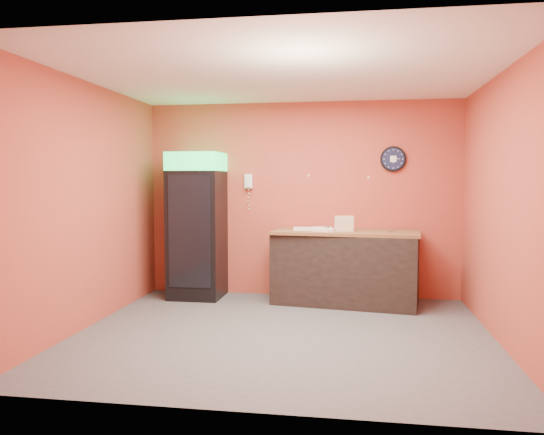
# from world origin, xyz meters

# --- Properties ---
(floor) EXTENTS (4.50, 4.50, 0.00)m
(floor) POSITION_xyz_m (0.00, 0.00, 0.00)
(floor) COLOR #47474C
(floor) RESTS_ON ground
(back_wall) EXTENTS (4.50, 0.02, 2.80)m
(back_wall) POSITION_xyz_m (0.00, 2.00, 1.40)
(back_wall) COLOR #B04531
(back_wall) RESTS_ON floor
(left_wall) EXTENTS (0.02, 4.00, 2.80)m
(left_wall) POSITION_xyz_m (-2.25, 0.00, 1.40)
(left_wall) COLOR #B04531
(left_wall) RESTS_ON floor
(right_wall) EXTENTS (0.02, 4.00, 2.80)m
(right_wall) POSITION_xyz_m (2.25, 0.00, 1.40)
(right_wall) COLOR #B04531
(right_wall) RESTS_ON floor
(ceiling) EXTENTS (4.50, 4.00, 0.02)m
(ceiling) POSITION_xyz_m (0.00, 0.00, 2.80)
(ceiling) COLOR white
(ceiling) RESTS_ON back_wall
(beverage_cooler) EXTENTS (0.72, 0.74, 2.07)m
(beverage_cooler) POSITION_xyz_m (-1.46, 1.60, 1.01)
(beverage_cooler) COLOR black
(beverage_cooler) RESTS_ON floor
(prep_counter) EXTENTS (2.02, 1.12, 0.96)m
(prep_counter) POSITION_xyz_m (0.65, 1.57, 0.48)
(prep_counter) COLOR black
(prep_counter) RESTS_ON floor
(wall_clock) EXTENTS (0.36, 0.06, 0.36)m
(wall_clock) POSITION_xyz_m (1.29, 1.97, 1.98)
(wall_clock) COLOR black
(wall_clock) RESTS_ON back_wall
(wall_phone) EXTENTS (0.11, 0.10, 0.21)m
(wall_phone) POSITION_xyz_m (-0.77, 1.95, 1.67)
(wall_phone) COLOR white
(wall_phone) RESTS_ON back_wall
(butcher_paper) EXTENTS (2.02, 1.05, 0.04)m
(butcher_paper) POSITION_xyz_m (0.65, 1.57, 0.98)
(butcher_paper) COLOR brown
(butcher_paper) RESTS_ON prep_counter
(sub_roll_stack) EXTENTS (0.26, 0.14, 0.21)m
(sub_roll_stack) POSITION_xyz_m (0.63, 1.46, 1.10)
(sub_roll_stack) COLOR beige
(sub_roll_stack) RESTS_ON butcher_paper
(wrapped_sandwich_left) EXTENTS (0.30, 0.12, 0.04)m
(wrapped_sandwich_left) POSITION_xyz_m (0.10, 1.51, 1.02)
(wrapped_sandwich_left) COLOR silver
(wrapped_sandwich_left) RESTS_ON butcher_paper
(wrapped_sandwich_mid) EXTENTS (0.33, 0.22, 0.04)m
(wrapped_sandwich_mid) POSITION_xyz_m (0.36, 1.41, 1.02)
(wrapped_sandwich_mid) COLOR silver
(wrapped_sandwich_mid) RESTS_ON butcher_paper
(wrapped_sandwich_right) EXTENTS (0.27, 0.18, 0.04)m
(wrapped_sandwich_right) POSITION_xyz_m (0.32, 1.71, 1.02)
(wrapped_sandwich_right) COLOR silver
(wrapped_sandwich_right) RESTS_ON butcher_paper
(kitchen_tool) EXTENTS (0.06, 0.06, 0.06)m
(kitchen_tool) POSITION_xyz_m (0.39, 1.59, 1.03)
(kitchen_tool) COLOR silver
(kitchen_tool) RESTS_ON butcher_paper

